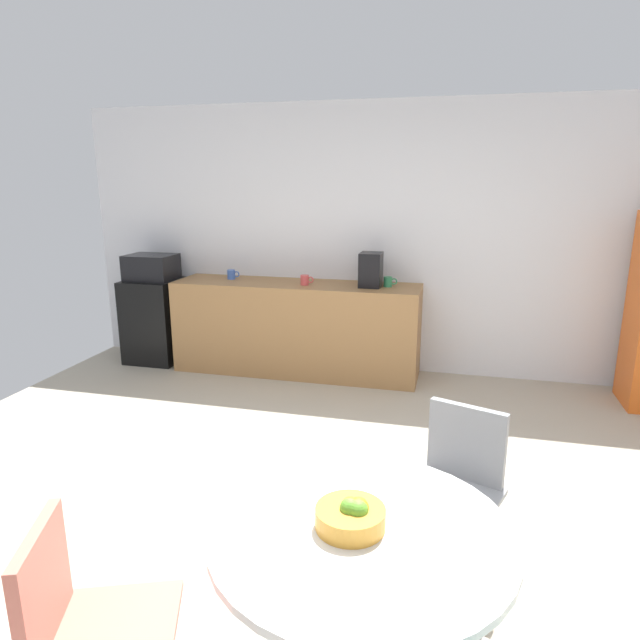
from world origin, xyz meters
TOP-DOWN VIEW (x-y plane):
  - ground_plane at (0.00, 0.00)m, footprint 6.00×6.00m
  - wall_back at (0.00, 3.00)m, footprint 6.00×0.10m
  - counter_block at (-0.70, 2.65)m, footprint 2.41×0.60m
  - mini_fridge at (-2.25, 2.65)m, footprint 0.54×0.54m
  - microwave at (-2.25, 2.65)m, footprint 0.48×0.38m
  - round_table at (0.55, -0.84)m, footprint 1.02×1.02m
  - chair_gray at (0.87, 0.03)m, footprint 0.54×0.54m
  - chair_coral at (-0.31, -1.18)m, footprint 0.54×0.54m
  - fruit_bowl at (0.52, -0.84)m, footprint 0.23×0.23m
  - mug_white at (0.19, 2.68)m, footprint 0.13×0.08m
  - mug_green at (-1.39, 2.71)m, footprint 0.13×0.08m
  - mug_red at (-0.59, 2.58)m, footprint 0.13×0.08m
  - coffee_maker at (0.03, 2.65)m, footprint 0.20×0.24m

SIDE VIEW (x-z plane):
  - ground_plane at x=0.00m, z-range 0.00..0.00m
  - mini_fridge at x=-2.25m, z-range 0.00..0.87m
  - counter_block at x=-0.70m, z-range 0.00..0.90m
  - chair_gray at x=0.87m, z-range 0.11..0.94m
  - chair_coral at x=-0.31m, z-range 0.11..0.94m
  - round_table at x=0.55m, z-range 0.22..0.98m
  - fruit_bowl at x=0.52m, z-range 0.75..0.85m
  - mug_white at x=0.19m, z-range 0.90..1.00m
  - mug_green at x=-1.39m, z-range 0.90..1.00m
  - mug_red at x=-0.59m, z-range 0.90..1.00m
  - microwave at x=-2.25m, z-range 0.87..1.13m
  - coffee_maker at x=0.03m, z-range 0.90..1.22m
  - wall_back at x=0.00m, z-range 0.00..2.60m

